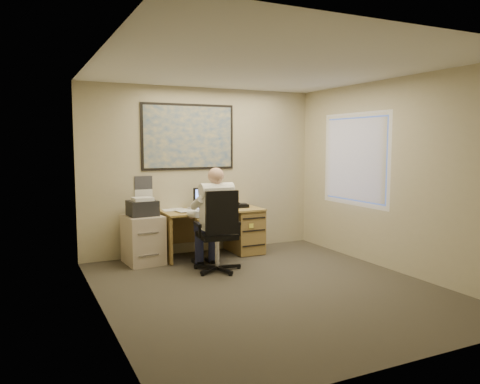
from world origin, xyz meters
name	(u,v)px	position (x,y,z in m)	size (l,w,h in m)	color
room_shell	(269,180)	(0.00, 0.00, 1.35)	(4.00, 4.50, 2.70)	#3A352C
desk	(230,227)	(0.34, 1.90, 0.44)	(1.60, 0.97, 1.08)	tan
world_map	(189,137)	(-0.24, 2.23, 1.90)	(1.56, 0.03, 1.06)	#1E4C93
wall_calendar	(144,189)	(-0.99, 2.24, 1.08)	(0.28, 0.01, 0.42)	white
window_blinds	(355,159)	(1.97, 0.80, 1.55)	(0.06, 1.40, 1.30)	beige
filing_cabinet	(143,235)	(-1.10, 1.88, 0.43)	(0.56, 0.66, 1.00)	#C2B29C
office_chair	(219,248)	(-0.26, 0.96, 0.34)	(0.77, 0.77, 1.17)	black
person	(216,219)	(-0.26, 1.04, 0.73)	(0.61, 0.87, 1.46)	white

